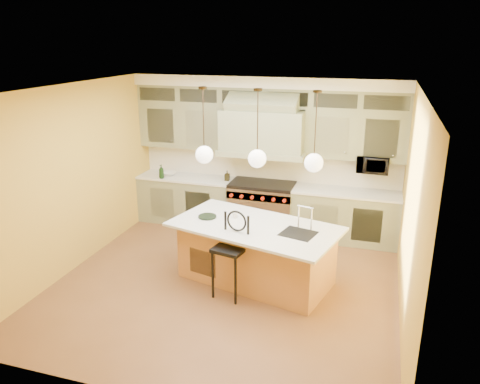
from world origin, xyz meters
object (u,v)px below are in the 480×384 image
(counter_stool, at_px, (231,249))
(kitchen_island, at_px, (256,252))
(microwave, at_px, (373,164))
(range, at_px, (262,207))

(counter_stool, bearing_deg, kitchen_island, 76.86)
(kitchen_island, relative_size, microwave, 4.94)
(range, xyz_separation_m, counter_stool, (0.17, -2.41, 0.23))
(range, height_order, kitchen_island, kitchen_island)
(counter_stool, bearing_deg, range, 105.75)
(counter_stool, distance_m, microwave, 3.17)
(counter_stool, relative_size, microwave, 2.29)
(counter_stool, bearing_deg, microwave, 66.41)
(range, relative_size, counter_stool, 0.97)
(kitchen_island, relative_size, counter_stool, 2.16)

